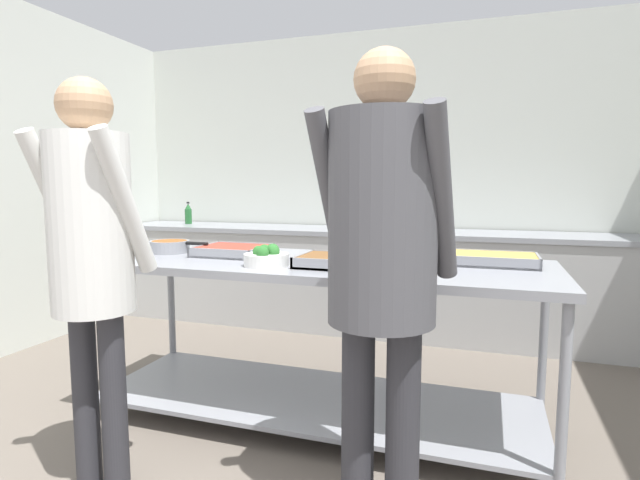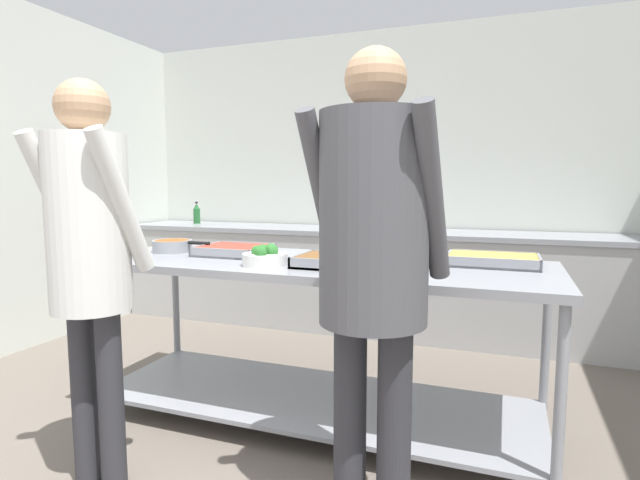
{
  "view_description": "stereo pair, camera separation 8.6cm",
  "coord_description": "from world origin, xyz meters",
  "px_view_note": "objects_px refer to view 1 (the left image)",
  "views": [
    {
      "loc": [
        0.91,
        -0.99,
        1.27
      ],
      "look_at": [
        0.05,
        1.54,
        0.98
      ],
      "focal_mm": 28.0,
      "sensor_mm": 36.0,
      "label": 1
    },
    {
      "loc": [
        0.99,
        -0.96,
        1.27
      ],
      "look_at": [
        0.05,
        1.54,
        0.98
      ],
      "focal_mm": 28.0,
      "sensor_mm": 36.0,
      "label": 2
    }
  ],
  "objects_px": {
    "serving_tray_greens": "(337,261)",
    "plate_stack": "(416,257)",
    "guest_serving_left": "(382,245)",
    "guest_serving_right": "(91,241)",
    "sauce_pan": "(170,246)",
    "serving_tray_vegetables": "(492,259)",
    "serving_tray_roast": "(233,251)",
    "broccoli_bowl": "(267,257)",
    "water_bottle": "(188,214)"
  },
  "relations": [
    {
      "from": "guest_serving_left",
      "to": "water_bottle",
      "type": "height_order",
      "value": "guest_serving_left"
    },
    {
      "from": "plate_stack",
      "to": "water_bottle",
      "type": "height_order",
      "value": "water_bottle"
    },
    {
      "from": "serving_tray_roast",
      "to": "guest_serving_left",
      "type": "height_order",
      "value": "guest_serving_left"
    },
    {
      "from": "broccoli_bowl",
      "to": "sauce_pan",
      "type": "bearing_deg",
      "value": 160.39
    },
    {
      "from": "guest_serving_right",
      "to": "sauce_pan",
      "type": "bearing_deg",
      "value": 107.24
    },
    {
      "from": "sauce_pan",
      "to": "serving_tray_vegetables",
      "type": "bearing_deg",
      "value": 4.49
    },
    {
      "from": "serving_tray_roast",
      "to": "serving_tray_vegetables",
      "type": "bearing_deg",
      "value": 5.24
    },
    {
      "from": "broccoli_bowl",
      "to": "plate_stack",
      "type": "height_order",
      "value": "broccoli_bowl"
    },
    {
      "from": "serving_tray_vegetables",
      "to": "guest_serving_left",
      "type": "bearing_deg",
      "value": -112.2
    },
    {
      "from": "broccoli_bowl",
      "to": "guest_serving_right",
      "type": "xyz_separation_m",
      "value": [
        -0.46,
        -0.64,
        0.13
      ]
    },
    {
      "from": "serving_tray_roast",
      "to": "plate_stack",
      "type": "xyz_separation_m",
      "value": [
        1.01,
        0.14,
        -0.01
      ]
    },
    {
      "from": "serving_tray_roast",
      "to": "guest_serving_right",
      "type": "bearing_deg",
      "value": -97.88
    },
    {
      "from": "serving_tray_roast",
      "to": "broccoli_bowl",
      "type": "bearing_deg",
      "value": -39.61
    },
    {
      "from": "broccoli_bowl",
      "to": "water_bottle",
      "type": "distance_m",
      "value": 2.72
    },
    {
      "from": "sauce_pan",
      "to": "serving_tray_greens",
      "type": "distance_m",
      "value": 1.08
    },
    {
      "from": "serving_tray_greens",
      "to": "water_bottle",
      "type": "bearing_deg",
      "value": 137.47
    },
    {
      "from": "plate_stack",
      "to": "guest_serving_left",
      "type": "xyz_separation_m",
      "value": [
        0.01,
        -0.92,
        0.17
      ]
    },
    {
      "from": "broccoli_bowl",
      "to": "serving_tray_greens",
      "type": "height_order",
      "value": "broccoli_bowl"
    },
    {
      "from": "serving_tray_greens",
      "to": "broccoli_bowl",
      "type": "bearing_deg",
      "value": -162.38
    },
    {
      "from": "plate_stack",
      "to": "serving_tray_vegetables",
      "type": "distance_m",
      "value": 0.38
    },
    {
      "from": "plate_stack",
      "to": "guest_serving_left",
      "type": "height_order",
      "value": "guest_serving_left"
    },
    {
      "from": "guest_serving_right",
      "to": "water_bottle",
      "type": "xyz_separation_m",
      "value": [
        -1.33,
        2.68,
        -0.07
      ]
    },
    {
      "from": "water_bottle",
      "to": "plate_stack",
      "type": "bearing_deg",
      "value": -33.54
    },
    {
      "from": "sauce_pan",
      "to": "serving_tray_roast",
      "type": "distance_m",
      "value": 0.41
    },
    {
      "from": "serving_tray_roast",
      "to": "broccoli_bowl",
      "type": "distance_m",
      "value": 0.44
    },
    {
      "from": "plate_stack",
      "to": "guest_serving_left",
      "type": "bearing_deg",
      "value": -89.66
    },
    {
      "from": "sauce_pan",
      "to": "serving_tray_greens",
      "type": "height_order",
      "value": "sauce_pan"
    },
    {
      "from": "serving_tray_greens",
      "to": "plate_stack",
      "type": "distance_m",
      "value": 0.46
    },
    {
      "from": "guest_serving_left",
      "to": "broccoli_bowl",
      "type": "bearing_deg",
      "value": 143.16
    },
    {
      "from": "sauce_pan",
      "to": "guest_serving_right",
      "type": "distance_m",
      "value": 0.96
    },
    {
      "from": "plate_stack",
      "to": "sauce_pan",
      "type": "bearing_deg",
      "value": -173.95
    },
    {
      "from": "serving_tray_vegetables",
      "to": "serving_tray_roast",
      "type": "bearing_deg",
      "value": -174.76
    },
    {
      "from": "serving_tray_greens",
      "to": "plate_stack",
      "type": "bearing_deg",
      "value": 42.22
    },
    {
      "from": "water_bottle",
      "to": "serving_tray_vegetables",
      "type": "bearing_deg",
      "value": -30.03
    },
    {
      "from": "sauce_pan",
      "to": "guest_serving_left",
      "type": "relative_size",
      "value": 0.21
    },
    {
      "from": "sauce_pan",
      "to": "plate_stack",
      "type": "distance_m",
      "value": 1.42
    },
    {
      "from": "serving_tray_roast",
      "to": "serving_tray_greens",
      "type": "xyz_separation_m",
      "value": [
        0.66,
        -0.17,
        -0.0
      ]
    },
    {
      "from": "serving_tray_greens",
      "to": "guest_serving_right",
      "type": "xyz_separation_m",
      "value": [
        -0.79,
        -0.74,
        0.15
      ]
    },
    {
      "from": "serving_tray_roast",
      "to": "plate_stack",
      "type": "relative_size",
      "value": 1.52
    },
    {
      "from": "serving_tray_greens",
      "to": "water_bottle",
      "type": "relative_size",
      "value": 1.69
    },
    {
      "from": "serving_tray_greens",
      "to": "water_bottle",
      "type": "distance_m",
      "value": 2.87
    },
    {
      "from": "serving_tray_greens",
      "to": "guest_serving_left",
      "type": "bearing_deg",
      "value": -60.28
    },
    {
      "from": "guest_serving_left",
      "to": "water_bottle",
      "type": "distance_m",
      "value": 3.55
    },
    {
      "from": "broccoli_bowl",
      "to": "guest_serving_right",
      "type": "height_order",
      "value": "guest_serving_right"
    },
    {
      "from": "serving_tray_roast",
      "to": "water_bottle",
      "type": "relative_size",
      "value": 1.74
    },
    {
      "from": "serving_tray_greens",
      "to": "guest_serving_left",
      "type": "xyz_separation_m",
      "value": [
        0.35,
        -0.61,
        0.17
      ]
    },
    {
      "from": "broccoli_bowl",
      "to": "guest_serving_right",
      "type": "distance_m",
      "value": 0.8
    },
    {
      "from": "plate_stack",
      "to": "guest_serving_right",
      "type": "distance_m",
      "value": 1.56
    },
    {
      "from": "sauce_pan",
      "to": "water_bottle",
      "type": "xyz_separation_m",
      "value": [
        -1.05,
        1.78,
        0.07
      ]
    },
    {
      "from": "serving_tray_roast",
      "to": "water_bottle",
      "type": "bearing_deg",
      "value": 129.42
    }
  ]
}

